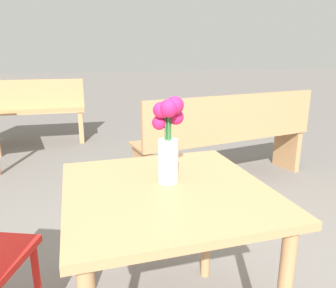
{
  "coord_description": "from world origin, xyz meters",
  "views": [
    {
      "loc": [
        -0.32,
        -1.12,
        1.21
      ],
      "look_at": [
        0.02,
        0.05,
        0.86
      ],
      "focal_mm": 35.0,
      "sensor_mm": 36.0,
      "label": 1
    }
  ],
  "objects_px": {
    "table_front": "(166,213)",
    "flower_vase": "(168,136)",
    "bench_middle": "(28,110)",
    "bench_near": "(229,135)"
  },
  "relations": [
    {
      "from": "table_front",
      "to": "flower_vase",
      "type": "distance_m",
      "value": 0.3
    },
    {
      "from": "table_front",
      "to": "bench_near",
      "type": "height_order",
      "value": "bench_near"
    },
    {
      "from": "table_front",
      "to": "bench_near",
      "type": "distance_m",
      "value": 1.86
    },
    {
      "from": "bench_middle",
      "to": "flower_vase",
      "type": "bearing_deg",
      "value": -75.63
    },
    {
      "from": "flower_vase",
      "to": "bench_middle",
      "type": "height_order",
      "value": "flower_vase"
    },
    {
      "from": "flower_vase",
      "to": "bench_middle",
      "type": "bearing_deg",
      "value": 104.37
    },
    {
      "from": "flower_vase",
      "to": "bench_near",
      "type": "height_order",
      "value": "flower_vase"
    },
    {
      "from": "table_front",
      "to": "flower_vase",
      "type": "bearing_deg",
      "value": 63.75
    },
    {
      "from": "flower_vase",
      "to": "bench_near",
      "type": "relative_size",
      "value": 0.19
    },
    {
      "from": "bench_near",
      "to": "bench_middle",
      "type": "relative_size",
      "value": 1.21
    }
  ]
}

